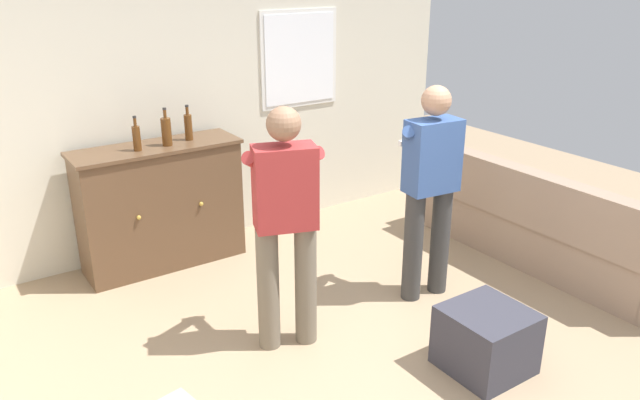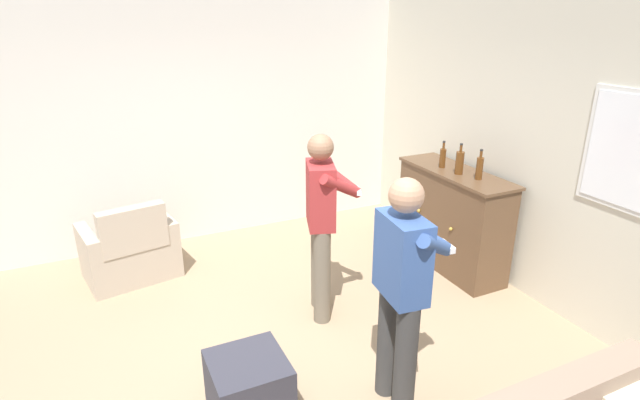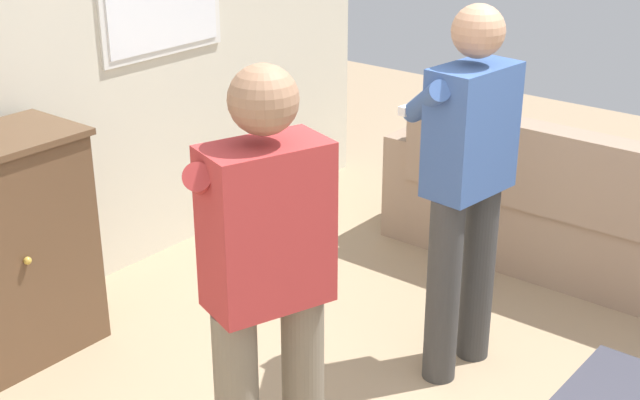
# 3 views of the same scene
# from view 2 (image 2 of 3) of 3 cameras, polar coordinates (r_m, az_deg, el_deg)

# --- Properties ---
(ground) EXTENTS (10.40, 10.40, 0.00)m
(ground) POSITION_cam_2_polar(r_m,az_deg,el_deg) (4.22, -5.41, -17.57)
(ground) COLOR #9E8466
(wall_back_with_window) EXTENTS (5.20, 0.15, 2.80)m
(wall_back_with_window) POSITION_cam_2_polar(r_m,az_deg,el_deg) (5.00, 24.13, 4.96)
(wall_back_with_window) COLOR beige
(wall_back_with_window) RESTS_ON ground
(wall_side_left) EXTENTS (0.12, 5.20, 2.80)m
(wall_side_left) POSITION_cam_2_polar(r_m,az_deg,el_deg) (6.02, -14.66, 8.45)
(wall_side_left) COLOR silver
(wall_side_left) RESTS_ON ground
(armchair) EXTENTS (0.79, 0.98, 0.85)m
(armchair) POSITION_cam_2_polar(r_m,az_deg,el_deg) (5.52, -20.82, -5.59)
(armchair) COLOR #B2A38E
(armchair) RESTS_ON ground
(sideboard_cabinet) EXTENTS (1.39, 0.49, 1.08)m
(sideboard_cabinet) POSITION_cam_2_polar(r_m,az_deg,el_deg) (5.50, 14.82, -2.10)
(sideboard_cabinet) COLOR brown
(sideboard_cabinet) RESTS_ON ground
(bottle_wine_green) EXTENTS (0.06, 0.06, 0.28)m
(bottle_wine_green) POSITION_cam_2_polar(r_m,az_deg,el_deg) (5.38, 13.85, 4.75)
(bottle_wine_green) COLOR #593314
(bottle_wine_green) RESTS_ON sideboard_cabinet
(bottle_liquor_amber) EXTENTS (0.08, 0.08, 0.32)m
(bottle_liquor_amber) POSITION_cam_2_polar(r_m,az_deg,el_deg) (5.20, 15.67, 4.17)
(bottle_liquor_amber) COLOR #593314
(bottle_liquor_amber) RESTS_ON sideboard_cabinet
(bottle_spirits_clear) EXTENTS (0.07, 0.07, 0.30)m
(bottle_spirits_clear) POSITION_cam_2_polar(r_m,az_deg,el_deg) (5.08, 17.77, 3.55)
(bottle_spirits_clear) COLOR #593314
(bottle_spirits_clear) RESTS_ON sideboard_cabinet
(ottoman) EXTENTS (0.51, 0.51, 0.42)m
(ottoman) POSITION_cam_2_polar(r_m,az_deg,el_deg) (3.66, -8.13, -20.36)
(ottoman) COLOR #33333D
(ottoman) RESTS_ON ground
(person_standing_left) EXTENTS (0.53, 0.52, 1.68)m
(person_standing_left) POSITION_cam_2_polar(r_m,az_deg,el_deg) (4.31, 0.21, -2.11)
(person_standing_left) COLOR #6B6051
(person_standing_left) RESTS_ON ground
(person_standing_right) EXTENTS (0.55, 0.50, 1.68)m
(person_standing_right) POSITION_cam_2_polar(r_m,az_deg,el_deg) (3.32, 9.35, -9.77)
(person_standing_right) COLOR #383838
(person_standing_right) RESTS_ON ground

